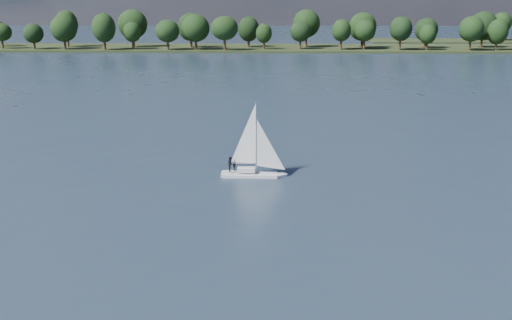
{
  "coord_description": "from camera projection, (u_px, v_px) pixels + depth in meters",
  "views": [
    {
      "loc": [
        3.79,
        -25.64,
        18.61
      ],
      "look_at": [
        2.01,
        32.3,
        2.5
      ],
      "focal_mm": 40.0,
      "sensor_mm": 36.0,
      "label": 1
    }
  ],
  "objects": [
    {
      "name": "sailboat",
      "position": [
        250.0,
        155.0,
        62.41
      ],
      "size": [
        6.65,
        1.93,
        8.73
      ],
      "rotation": [
        0.0,
        0.0,
        -0.01
      ],
      "color": "silver",
      "rests_on": "ground"
    },
    {
      "name": "treeline",
      "position": [
        258.0,
        29.0,
        228.34
      ],
      "size": [
        563.0,
        74.28,
        17.54
      ],
      "color": "black",
      "rests_on": "ground"
    },
    {
      "name": "ground",
      "position": [
        256.0,
        89.0,
        126.09
      ],
      "size": [
        700.0,
        700.0,
        0.0
      ],
      "primitive_type": "plane",
      "color": "#233342",
      "rests_on": "ground"
    },
    {
      "name": "far_shore",
      "position": [
        265.0,
        49.0,
        233.95
      ],
      "size": [
        660.0,
        40.0,
        1.5
      ],
      "primitive_type": "cube",
      "color": "black",
      "rests_on": "ground"
    }
  ]
}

